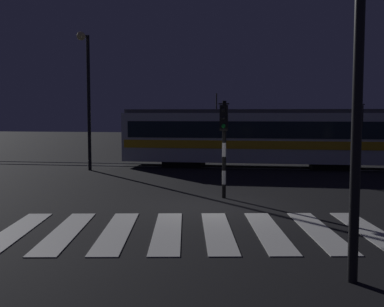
{
  "coord_description": "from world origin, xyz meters",
  "views": [
    {
      "loc": [
        1.89,
        -15.01,
        3.0
      ],
      "look_at": [
        -1.18,
        3.93,
        1.4
      ],
      "focal_mm": 44.58,
      "sensor_mm": 36.0,
      "label": 1
    }
  ],
  "objects_px": {
    "traffic_light_median_centre": "(224,134)",
    "tram": "(256,136)",
    "traffic_light_corner_far_right": "(358,131)",
    "street_lamp_near_kerb": "(362,27)",
    "street_lamp_trackside_left": "(87,84)"
  },
  "relations": [
    {
      "from": "traffic_light_median_centre",
      "to": "street_lamp_near_kerb",
      "type": "xyz_separation_m",
      "value": [
        3.07,
        -8.3,
        2.15
      ]
    },
    {
      "from": "traffic_light_median_centre",
      "to": "street_lamp_near_kerb",
      "type": "relative_size",
      "value": 0.5
    },
    {
      "from": "street_lamp_near_kerb",
      "to": "tram",
      "type": "bearing_deg",
      "value": 96.93
    },
    {
      "from": "traffic_light_corner_far_right",
      "to": "traffic_light_median_centre",
      "type": "bearing_deg",
      "value": -145.48
    },
    {
      "from": "traffic_light_median_centre",
      "to": "traffic_light_corner_far_right",
      "type": "bearing_deg",
      "value": 34.52
    },
    {
      "from": "street_lamp_trackside_left",
      "to": "tram",
      "type": "bearing_deg",
      "value": 19.07
    },
    {
      "from": "traffic_light_corner_far_right",
      "to": "street_lamp_near_kerb",
      "type": "height_order",
      "value": "street_lamp_near_kerb"
    },
    {
      "from": "traffic_light_corner_far_right",
      "to": "tram",
      "type": "bearing_deg",
      "value": 123.51
    },
    {
      "from": "street_lamp_near_kerb",
      "to": "tram",
      "type": "xyz_separation_m",
      "value": [
        -2.23,
        18.39,
        -2.69
      ]
    },
    {
      "from": "traffic_light_median_centre",
      "to": "tram",
      "type": "relative_size",
      "value": 0.23
    },
    {
      "from": "traffic_light_median_centre",
      "to": "tram",
      "type": "height_order",
      "value": "tram"
    },
    {
      "from": "traffic_light_corner_far_right",
      "to": "street_lamp_near_kerb",
      "type": "distance_m",
      "value": 12.23
    },
    {
      "from": "street_lamp_trackside_left",
      "to": "tram",
      "type": "relative_size",
      "value": 0.48
    },
    {
      "from": "traffic_light_corner_far_right",
      "to": "street_lamp_near_kerb",
      "type": "relative_size",
      "value": 0.5
    },
    {
      "from": "street_lamp_trackside_left",
      "to": "traffic_light_corner_far_right",
      "type": "bearing_deg",
      "value": -15.19
    }
  ]
}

